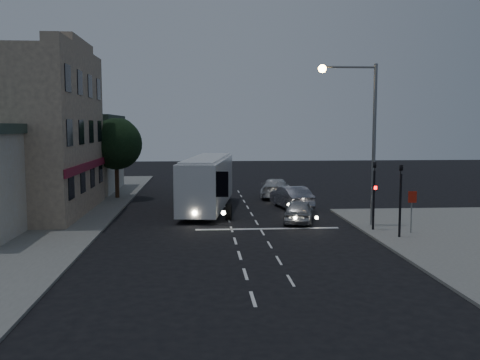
{
  "coord_description": "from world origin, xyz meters",
  "views": [
    {
      "loc": [
        -1.71,
        -27.07,
        5.69
      ],
      "look_at": [
        0.87,
        7.36,
        2.2
      ],
      "focal_mm": 40.0,
      "sensor_mm": 36.0,
      "label": 1
    }
  ],
  "objects": [
    {
      "name": "road_markings",
      "position": [
        1.29,
        3.31,
        0.0
      ],
      "size": [
        8.0,
        30.55,
        0.01
      ],
      "color": "silver",
      "rests_on": "ground"
    },
    {
      "name": "car_suv",
      "position": [
        4.1,
        3.8,
        0.69
      ],
      "size": [
        2.56,
        4.31,
        1.38
      ],
      "primitive_type": "imported",
      "rotation": [
        0.0,
        0.0,
        2.9
      ],
      "color": "#A2A2A5",
      "rests_on": "ground"
    },
    {
      "name": "streetlight",
      "position": [
        7.34,
        2.2,
        5.73
      ],
      "size": [
        3.32,
        0.44,
        9.0
      ],
      "color": "slate",
      "rests_on": "sidewalk_near"
    },
    {
      "name": "tour_bus",
      "position": [
        -1.23,
        9.1,
        1.95
      ],
      "size": [
        4.04,
        12.0,
        3.6
      ],
      "rotation": [
        0.0,
        0.0,
        -0.14
      ],
      "color": "silver",
      "rests_on": "ground"
    },
    {
      "name": "car_sedan_b",
      "position": [
        4.29,
        15.02,
        0.76
      ],
      "size": [
        3.16,
        5.57,
        1.52
      ],
      "primitive_type": "imported",
      "rotation": [
        0.0,
        0.0,
        2.93
      ],
      "color": "silver",
      "rests_on": "ground"
    },
    {
      "name": "ground",
      "position": [
        0.0,
        0.0,
        0.0
      ],
      "size": [
        120.0,
        120.0,
        0.0
      ],
      "primitive_type": "plane",
      "color": "black"
    },
    {
      "name": "car_sedan_a",
      "position": [
        4.57,
        9.25,
        0.78
      ],
      "size": [
        2.5,
        4.97,
        1.56
      ],
      "primitive_type": "imported",
      "rotation": [
        0.0,
        0.0,
        3.33
      ],
      "color": "gray",
      "rests_on": "ground"
    },
    {
      "name": "sidewalk_far",
      "position": [
        -13.0,
        8.0,
        0.06
      ],
      "size": [
        12.0,
        50.0,
        0.12
      ],
      "primitive_type": "cube",
      "color": "slate",
      "rests_on": "ground"
    },
    {
      "name": "main_building",
      "position": [
        -13.96,
        8.0,
        5.16
      ],
      "size": [
        10.12,
        12.0,
        11.0
      ],
      "color": "#7E6B5B",
      "rests_on": "sidewalk_far"
    },
    {
      "name": "traffic_signal_main",
      "position": [
        7.6,
        0.78,
        2.42
      ],
      "size": [
        0.25,
        0.35,
        4.1
      ],
      "color": "black",
      "rests_on": "sidewalk_near"
    },
    {
      "name": "traffic_signal_side",
      "position": [
        8.3,
        -1.2,
        2.42
      ],
      "size": [
        0.18,
        0.15,
        4.1
      ],
      "color": "black",
      "rests_on": "sidewalk_near"
    },
    {
      "name": "low_building_north",
      "position": [
        -13.5,
        20.0,
        3.39
      ],
      "size": [
        9.4,
        9.4,
        6.5
      ],
      "color": "#ADA48E",
      "rests_on": "sidewalk_far"
    },
    {
      "name": "regulatory_sign",
      "position": [
        9.3,
        -0.24,
        1.6
      ],
      "size": [
        0.45,
        0.12,
        2.2
      ],
      "color": "slate",
      "rests_on": "sidewalk_near"
    },
    {
      "name": "street_tree",
      "position": [
        -8.21,
        15.02,
        4.5
      ],
      "size": [
        4.0,
        4.0,
        6.2
      ],
      "color": "black",
      "rests_on": "sidewalk_far"
    }
  ]
}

